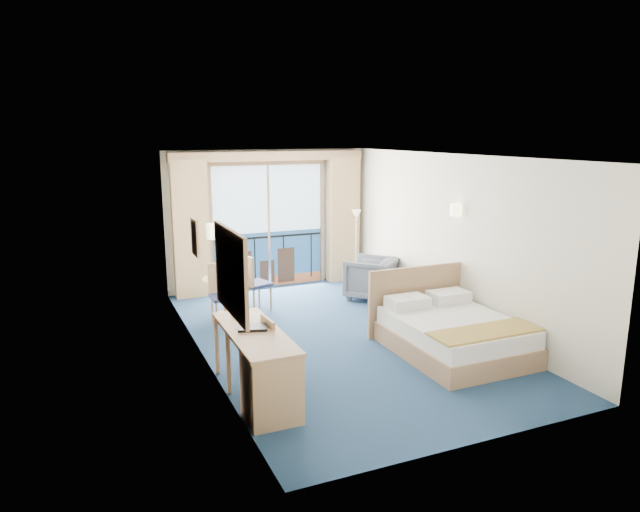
{
  "coord_description": "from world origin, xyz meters",
  "views": [
    {
      "loc": [
        -3.44,
        -7.36,
        3.03
      ],
      "look_at": [
        -0.19,
        0.2,
        1.23
      ],
      "focal_mm": 32.0,
      "sensor_mm": 36.0,
      "label": 1
    }
  ],
  "objects_px": {
    "bed": "(452,332)",
    "round_table": "(225,287)",
    "desk": "(268,376)",
    "desk_chair": "(276,348)",
    "table_chair_b": "(223,290)",
    "floor_lamp": "(356,228)",
    "table_chair_a": "(252,280)",
    "nightstand": "(430,304)",
    "armchair": "(371,278)"
  },
  "relations": [
    {
      "from": "bed",
      "to": "table_chair_a",
      "type": "xyz_separation_m",
      "value": [
        -2.03,
        2.86,
        0.28
      ]
    },
    {
      "from": "bed",
      "to": "table_chair_b",
      "type": "xyz_separation_m",
      "value": [
        -2.64,
        2.44,
        0.27
      ]
    },
    {
      "from": "armchair",
      "to": "desk_chair",
      "type": "bearing_deg",
      "value": 3.41
    },
    {
      "from": "nightstand",
      "to": "armchair",
      "type": "xyz_separation_m",
      "value": [
        -0.33,
        1.42,
        0.13
      ]
    },
    {
      "from": "bed",
      "to": "desk",
      "type": "height_order",
      "value": "bed"
    },
    {
      "from": "nightstand",
      "to": "floor_lamp",
      "type": "bearing_deg",
      "value": 92.29
    },
    {
      "from": "armchair",
      "to": "table_chair_a",
      "type": "xyz_separation_m",
      "value": [
        -2.26,
        0.07,
        0.18
      ]
    },
    {
      "from": "floor_lamp",
      "to": "table_chair_a",
      "type": "bearing_deg",
      "value": -157.64
    },
    {
      "from": "floor_lamp",
      "to": "nightstand",
      "type": "bearing_deg",
      "value": -87.71
    },
    {
      "from": "table_chair_a",
      "to": "desk",
      "type": "bearing_deg",
      "value": 148.31
    },
    {
      "from": "round_table",
      "to": "table_chair_a",
      "type": "bearing_deg",
      "value": -0.28
    },
    {
      "from": "desk_chair",
      "to": "table_chair_b",
      "type": "relative_size",
      "value": 0.9
    },
    {
      "from": "armchair",
      "to": "desk",
      "type": "height_order",
      "value": "desk"
    },
    {
      "from": "desk",
      "to": "table_chair_b",
      "type": "bearing_deg",
      "value": 84.85
    },
    {
      "from": "floor_lamp",
      "to": "round_table",
      "type": "bearing_deg",
      "value": -160.95
    },
    {
      "from": "table_chair_b",
      "to": "floor_lamp",
      "type": "bearing_deg",
      "value": 25.67
    },
    {
      "from": "nightstand",
      "to": "round_table",
      "type": "height_order",
      "value": "round_table"
    },
    {
      "from": "bed",
      "to": "desk",
      "type": "bearing_deg",
      "value": -166.42
    },
    {
      "from": "round_table",
      "to": "table_chair_b",
      "type": "height_order",
      "value": "table_chair_b"
    },
    {
      "from": "bed",
      "to": "desk",
      "type": "relative_size",
      "value": 1.14
    },
    {
      "from": "nightstand",
      "to": "bed",
      "type": "bearing_deg",
      "value": -112.21
    },
    {
      "from": "armchair",
      "to": "round_table",
      "type": "distance_m",
      "value": 2.74
    },
    {
      "from": "bed",
      "to": "desk_chair",
      "type": "bearing_deg",
      "value": -177.75
    },
    {
      "from": "nightstand",
      "to": "desk_chair",
      "type": "relative_size",
      "value": 0.57
    },
    {
      "from": "armchair",
      "to": "round_table",
      "type": "height_order",
      "value": "armchair"
    },
    {
      "from": "bed",
      "to": "nightstand",
      "type": "bearing_deg",
      "value": 67.79
    },
    {
      "from": "armchair",
      "to": "table_chair_a",
      "type": "bearing_deg",
      "value": -43.82
    },
    {
      "from": "desk",
      "to": "round_table",
      "type": "relative_size",
      "value": 2.36
    },
    {
      "from": "bed",
      "to": "armchair",
      "type": "distance_m",
      "value": 2.81
    },
    {
      "from": "desk",
      "to": "round_table",
      "type": "xyz_separation_m",
      "value": [
        0.41,
        3.57,
        0.05
      ]
    },
    {
      "from": "bed",
      "to": "floor_lamp",
      "type": "height_order",
      "value": "floor_lamp"
    },
    {
      "from": "armchair",
      "to": "table_chair_b",
      "type": "xyz_separation_m",
      "value": [
        -2.86,
        -0.36,
        0.17
      ]
    },
    {
      "from": "nightstand",
      "to": "floor_lamp",
      "type": "relative_size",
      "value": 0.34
    },
    {
      "from": "desk",
      "to": "table_chair_b",
      "type": "relative_size",
      "value": 1.73
    },
    {
      "from": "table_chair_b",
      "to": "desk",
      "type": "bearing_deg",
      "value": -94.61
    },
    {
      "from": "bed",
      "to": "desk_chair",
      "type": "relative_size",
      "value": 2.2
    },
    {
      "from": "nightstand",
      "to": "desk",
      "type": "relative_size",
      "value": 0.29
    },
    {
      "from": "desk",
      "to": "desk_chair",
      "type": "distance_m",
      "value": 0.68
    },
    {
      "from": "desk",
      "to": "table_chair_a",
      "type": "height_order",
      "value": "table_chair_a"
    },
    {
      "from": "bed",
      "to": "round_table",
      "type": "distance_m",
      "value": 3.81
    },
    {
      "from": "table_chair_b",
      "to": "round_table",
      "type": "bearing_deg",
      "value": 73.53
    },
    {
      "from": "desk",
      "to": "table_chair_a",
      "type": "distance_m",
      "value": 3.68
    },
    {
      "from": "desk_chair",
      "to": "table_chair_a",
      "type": "distance_m",
      "value": 3.02
    },
    {
      "from": "table_chair_a",
      "to": "bed",
      "type": "bearing_deg",
      "value": -162.34
    },
    {
      "from": "round_table",
      "to": "table_chair_b",
      "type": "distance_m",
      "value": 0.45
    },
    {
      "from": "nightstand",
      "to": "desk",
      "type": "distance_m",
      "value": 4.06
    },
    {
      "from": "round_table",
      "to": "table_chair_b",
      "type": "relative_size",
      "value": 0.73
    },
    {
      "from": "desk",
      "to": "round_table",
      "type": "distance_m",
      "value": 3.59
    },
    {
      "from": "desk",
      "to": "round_table",
      "type": "bearing_deg",
      "value": 83.38
    },
    {
      "from": "bed",
      "to": "floor_lamp",
      "type": "distance_m",
      "value": 4.01
    }
  ]
}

